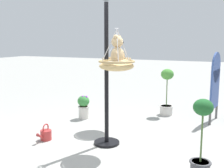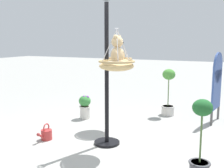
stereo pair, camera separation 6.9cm
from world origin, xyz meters
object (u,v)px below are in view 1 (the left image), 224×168
(hanging_basket_left_high, at_px, (117,62))
(potted_plant_bushy_green, at_px, (167,93))
(watering_can, at_px, (46,135))
(hanging_basket_with_teddy, at_px, (117,65))
(potted_plant_flowering_red, at_px, (201,142))
(display_pole_central, at_px, (107,101))
(potted_plant_small_succulent, at_px, (84,106))
(teddy_bear, at_px, (118,52))
(display_sign_board, at_px, (215,81))

(hanging_basket_left_high, relative_size, potted_plant_bushy_green, 0.52)
(hanging_basket_left_high, distance_m, watering_can, 1.94)
(hanging_basket_with_teddy, height_order, potted_plant_flowering_red, hanging_basket_with_teddy)
(display_pole_central, height_order, potted_plant_bushy_green, display_pole_central)
(display_pole_central, bearing_deg, hanging_basket_left_high, -166.46)
(hanging_basket_left_high, height_order, potted_plant_small_succulent, hanging_basket_left_high)
(potted_plant_flowering_red, distance_m, watering_can, 2.73)
(display_pole_central, relative_size, teddy_bear, 5.21)
(display_pole_central, distance_m, hanging_basket_with_teddy, 0.70)
(potted_plant_bushy_green, bearing_deg, teddy_bear, -4.97)
(teddy_bear, xyz_separation_m, potted_plant_bushy_green, (-2.43, 0.21, -1.05))
(hanging_basket_with_teddy, bearing_deg, display_sign_board, 150.49)
(display_pole_central, xyz_separation_m, display_sign_board, (-2.16, 1.56, 0.15))
(display_sign_board, bearing_deg, display_pole_central, -35.79)
(potted_plant_flowering_red, bearing_deg, watering_can, -95.44)
(display_pole_central, xyz_separation_m, potted_plant_bushy_green, (-2.28, 0.48, -0.21))
(potted_plant_small_succulent, relative_size, watering_can, 1.56)
(display_pole_central, bearing_deg, watering_can, -74.40)
(teddy_bear, distance_m, hanging_basket_left_high, 1.21)
(watering_can, bearing_deg, display_pole_central, 105.60)
(teddy_bear, xyz_separation_m, potted_plant_flowering_red, (0.41, 1.35, -1.10))
(hanging_basket_left_high, height_order, potted_plant_flowering_red, hanging_basket_left_high)
(potted_plant_bushy_green, bearing_deg, potted_plant_small_succulent, -55.88)
(hanging_basket_with_teddy, bearing_deg, potted_plant_flowering_red, 73.50)
(potted_plant_small_succulent, bearing_deg, display_sign_board, 110.04)
(display_sign_board, bearing_deg, watering_can, -46.91)
(hanging_basket_with_teddy, xyz_separation_m, potted_plant_bushy_green, (-2.43, 0.23, -0.85))
(teddy_bear, height_order, display_sign_board, teddy_bear)
(watering_can, bearing_deg, hanging_basket_left_high, 145.33)
(hanging_basket_left_high, distance_m, display_sign_board, 2.21)
(display_pole_central, distance_m, watering_can, 1.29)
(watering_can, bearing_deg, potted_plant_bushy_green, 148.89)
(display_pole_central, xyz_separation_m, watering_can, (0.30, -1.07, -0.65))
(potted_plant_small_succulent, bearing_deg, hanging_basket_left_high, 75.23)
(display_pole_central, xyz_separation_m, potted_plant_small_succulent, (-1.17, -1.15, -0.46))
(hanging_basket_with_teddy, distance_m, watering_can, 1.85)
(hanging_basket_with_teddy, bearing_deg, hanging_basket_left_high, -156.30)
(potted_plant_small_succulent, bearing_deg, potted_plant_bushy_green, 124.12)
(hanging_basket_with_teddy, xyz_separation_m, hanging_basket_left_high, (-1.08, -0.47, -0.05))
(teddy_bear, height_order, potted_plant_small_succulent, teddy_bear)
(hanging_basket_left_high, height_order, potted_plant_bushy_green, hanging_basket_left_high)
(display_pole_central, xyz_separation_m, potted_plant_flowering_red, (0.56, 1.62, -0.27))
(potted_plant_small_succulent, bearing_deg, display_pole_central, 44.47)
(display_pole_central, relative_size, hanging_basket_left_high, 4.19)
(potted_plant_flowering_red, bearing_deg, potted_plant_bushy_green, -158.18)
(potted_plant_bushy_green, xyz_separation_m, potted_plant_small_succulent, (1.11, -1.64, -0.25))
(potted_plant_small_succulent, bearing_deg, hanging_basket_with_teddy, 46.65)
(potted_plant_small_succulent, xyz_separation_m, watering_can, (1.47, 0.08, -0.19))
(display_pole_central, relative_size, potted_plant_bushy_green, 2.20)
(teddy_bear, relative_size, potted_plant_small_succulent, 0.86)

